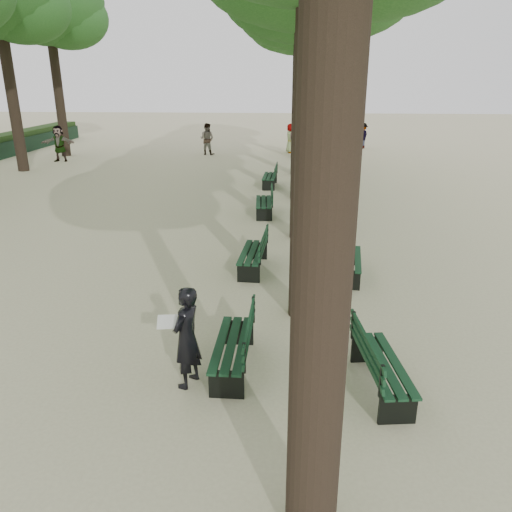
{
  "coord_description": "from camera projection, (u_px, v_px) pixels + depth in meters",
  "views": [
    {
      "loc": [
        1.21,
        -5.93,
        4.44
      ],
      "look_at": [
        0.6,
        3.0,
        1.2
      ],
      "focal_mm": 35.0,
      "sensor_mm": 36.0,
      "label": 1
    }
  ],
  "objects": [
    {
      "name": "ground",
      "position": [
        200.0,
        404.0,
        7.15
      ],
      "size": [
        120.0,
        120.0,
        0.0
      ],
      "primitive_type": "plane",
      "color": "beige",
      "rests_on": "ground"
    },
    {
      "name": "tree_central_5",
      "position": [
        299.0,
        11.0,
        26.03
      ],
      "size": [
        6.0,
        6.0,
        9.95
      ],
      "color": "#33261C",
      "rests_on": "ground"
    },
    {
      "name": "tree_far_5",
      "position": [
        47.0,
        3.0,
        26.72
      ],
      "size": [
        6.0,
        6.0,
        10.45
      ],
      "color": "#33261C",
      "rests_on": "ground"
    },
    {
      "name": "bench_left_0",
      "position": [
        233.0,
        354.0,
        7.94
      ],
      "size": [
        0.59,
        1.81,
        0.92
      ],
      "color": "black",
      "rests_on": "ground"
    },
    {
      "name": "bench_left_1",
      "position": [
        253.0,
        259.0,
        12.02
      ],
      "size": [
        0.67,
        1.83,
        0.92
      ],
      "color": "black",
      "rests_on": "ground"
    },
    {
      "name": "bench_left_2",
      "position": [
        264.0,
        207.0,
        16.84
      ],
      "size": [
        0.67,
        1.83,
        0.92
      ],
      "color": "black",
      "rests_on": "ground"
    },
    {
      "name": "bench_left_3",
      "position": [
        270.0,
        180.0,
        21.14
      ],
      "size": [
        0.62,
        1.82,
        0.92
      ],
      "color": "black",
      "rests_on": "ground"
    },
    {
      "name": "bench_right_0",
      "position": [
        381.0,
        374.0,
        7.4
      ],
      "size": [
        0.78,
        1.86,
        0.92
      ],
      "color": "black",
      "rests_on": "ground"
    },
    {
      "name": "bench_right_1",
      "position": [
        349.0,
        266.0,
        11.63
      ],
      "size": [
        0.77,
        1.85,
        0.92
      ],
      "color": "black",
      "rests_on": "ground"
    },
    {
      "name": "bench_right_2",
      "position": [
        332.0,
        210.0,
        16.46
      ],
      "size": [
        0.6,
        1.81,
        0.92
      ],
      "color": "black",
      "rests_on": "ground"
    },
    {
      "name": "bench_right_3",
      "position": [
        323.0,
        180.0,
        21.17
      ],
      "size": [
        0.78,
        1.86,
        0.92
      ],
      "color": "black",
      "rests_on": "ground"
    },
    {
      "name": "man_with_map",
      "position": [
        187.0,
        337.0,
        7.36
      ],
      "size": [
        0.7,
        0.71,
        1.6
      ],
      "color": "black",
      "rests_on": "ground"
    },
    {
      "name": "pedestrian_c",
      "position": [
        332.0,
        139.0,
        29.67
      ],
      "size": [
        1.05,
        0.94,
        1.8
      ],
      "primitive_type": "imported",
      "rotation": [
        0.0,
        0.0,
        3.82
      ],
      "color": "#262628",
      "rests_on": "ground"
    },
    {
      "name": "pedestrian_e",
      "position": [
        59.0,
        144.0,
        27.22
      ],
      "size": [
        1.8,
        0.47,
        1.93
      ],
      "primitive_type": "imported",
      "rotation": [
        0.0,
        0.0,
        0.05
      ],
      "color": "#262628",
      "rests_on": "ground"
    },
    {
      "name": "pedestrian_a",
      "position": [
        207.0,
        139.0,
        29.56
      ],
      "size": [
        0.96,
        0.61,
        1.83
      ],
      "primitive_type": "imported",
      "rotation": [
        0.0,
        0.0,
        2.84
      ],
      "color": "#262628",
      "rests_on": "ground"
    },
    {
      "name": "pedestrian_d",
      "position": [
        291.0,
        138.0,
        30.25
      ],
      "size": [
        0.47,
        0.9,
        1.75
      ],
      "primitive_type": "imported",
      "rotation": [
        0.0,
        0.0,
        1.72
      ],
      "color": "#262628",
      "rests_on": "ground"
    },
    {
      "name": "pedestrian_b",
      "position": [
        363.0,
        136.0,
        32.17
      ],
      "size": [
        0.78,
        1.07,
        1.61
      ],
      "primitive_type": "imported",
      "rotation": [
        0.0,
        0.0,
        4.21
      ],
      "color": "#262628",
      "rests_on": "ground"
    }
  ]
}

